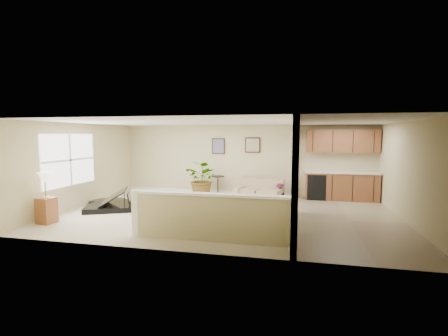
% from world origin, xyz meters
% --- Properties ---
extents(floor, '(9.00, 9.00, 0.00)m').
position_xyz_m(floor, '(0.00, 0.00, 0.00)').
color(floor, beige).
rests_on(floor, ground).
extents(back_wall, '(9.00, 0.04, 2.50)m').
position_xyz_m(back_wall, '(0.00, 3.00, 1.25)').
color(back_wall, '#CCBE8B').
rests_on(back_wall, floor).
extents(front_wall, '(9.00, 0.04, 2.50)m').
position_xyz_m(front_wall, '(0.00, -3.00, 1.25)').
color(front_wall, '#CCBE8B').
rests_on(front_wall, floor).
extents(left_wall, '(0.04, 6.00, 2.50)m').
position_xyz_m(left_wall, '(-4.50, 0.00, 1.25)').
color(left_wall, '#CCBE8B').
rests_on(left_wall, floor).
extents(right_wall, '(0.04, 6.00, 2.50)m').
position_xyz_m(right_wall, '(4.50, 0.00, 1.25)').
color(right_wall, '#CCBE8B').
rests_on(right_wall, floor).
extents(ceiling, '(9.00, 6.00, 0.04)m').
position_xyz_m(ceiling, '(0.00, 0.00, 2.50)').
color(ceiling, silver).
rests_on(ceiling, back_wall).
extents(kitchen_vinyl, '(2.70, 6.00, 0.01)m').
position_xyz_m(kitchen_vinyl, '(3.15, 0.00, 0.00)').
color(kitchen_vinyl, gray).
rests_on(kitchen_vinyl, floor).
extents(interior_partition, '(0.18, 5.99, 2.50)m').
position_xyz_m(interior_partition, '(1.80, 0.25, 1.22)').
color(interior_partition, '#CCBE8B').
rests_on(interior_partition, floor).
extents(pony_half_wall, '(3.42, 0.22, 1.00)m').
position_xyz_m(pony_half_wall, '(0.08, -2.30, 0.52)').
color(pony_half_wall, '#CCBE8B').
rests_on(pony_half_wall, floor).
extents(left_window, '(0.05, 2.15, 1.45)m').
position_xyz_m(left_window, '(-4.49, -0.50, 1.45)').
color(left_window, white).
rests_on(left_window, left_wall).
extents(wall_art_left, '(0.48, 0.04, 0.58)m').
position_xyz_m(wall_art_left, '(-0.95, 2.97, 1.75)').
color(wall_art_left, '#361E13').
rests_on(wall_art_left, back_wall).
extents(wall_mirror, '(0.55, 0.04, 0.55)m').
position_xyz_m(wall_mirror, '(0.30, 2.97, 1.80)').
color(wall_mirror, '#361E13').
rests_on(wall_mirror, back_wall).
extents(kitchen_cabinets, '(2.36, 0.65, 2.33)m').
position_xyz_m(kitchen_cabinets, '(3.19, 2.73, 0.87)').
color(kitchen_cabinets, '#955430').
rests_on(kitchen_cabinets, floor).
extents(piano, '(1.97, 1.92, 1.30)m').
position_xyz_m(piano, '(-3.47, -0.03, 0.54)').
color(piano, black).
rests_on(piano, floor).
extents(piano_bench, '(0.43, 0.79, 0.52)m').
position_xyz_m(piano_bench, '(-1.14, -0.10, 0.26)').
color(piano_bench, black).
rests_on(piano_bench, floor).
extents(loveseat, '(1.75, 1.24, 0.88)m').
position_xyz_m(loveseat, '(0.62, 2.31, 0.33)').
color(loveseat, tan).
rests_on(loveseat, floor).
extents(accent_table, '(0.48, 0.48, 0.70)m').
position_xyz_m(accent_table, '(-0.90, 2.65, 0.45)').
color(accent_table, black).
rests_on(accent_table, floor).
extents(palm_plant, '(1.44, 1.35, 1.28)m').
position_xyz_m(palm_plant, '(-1.31, 2.18, 0.63)').
color(palm_plant, black).
rests_on(palm_plant, floor).
extents(small_plant, '(0.41, 0.41, 0.58)m').
position_xyz_m(small_plant, '(1.31, 2.26, 0.25)').
color(small_plant, black).
rests_on(small_plant, floor).
extents(lamp_stand, '(0.41, 0.41, 1.26)m').
position_xyz_m(lamp_stand, '(-4.13, -1.85, 0.53)').
color(lamp_stand, '#955430').
rests_on(lamp_stand, floor).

